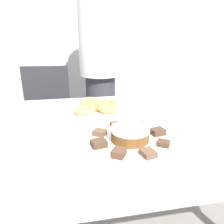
{
  "coord_description": "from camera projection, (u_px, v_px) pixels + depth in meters",
  "views": [
    {
      "loc": [
        -0.19,
        -0.95,
        1.14
      ],
      "look_at": [
        -0.01,
        0.03,
        0.79
      ],
      "focal_mm": 35.0,
      "sensor_mm": 36.0,
      "label": 1
    }
  ],
  "objects": [
    {
      "name": "donut_0",
      "position": [
        99.0,
        106.0,
        1.25
      ],
      "size": [
        0.12,
        0.12,
        0.03
      ],
      "color": "#C68447",
      "rests_on": "plate_donuts"
    },
    {
      "name": "lamington_1",
      "position": [
        163.0,
        143.0,
        0.83
      ],
      "size": [
        0.06,
        0.06,
        0.02
      ],
      "rotation": [
        0.0,
        0.0,
        5.73
      ],
      "color": "#513828",
      "rests_on": "plate_cake"
    },
    {
      "name": "lamington_6",
      "position": [
        99.0,
        143.0,
        0.83
      ],
      "size": [
        0.07,
        0.06,
        0.03
      ],
      "rotation": [
        0.0,
        0.0,
        9.66
      ],
      "color": "#513828",
      "rests_on": "plate_cake"
    },
    {
      "name": "frosted_cake",
      "position": [
        130.0,
        134.0,
        0.87
      ],
      "size": [
        0.16,
        0.16,
        0.05
      ],
      "color": "brown",
      "rests_on": "plate_cake"
    },
    {
      "name": "lamington_4",
      "position": [
        116.0,
        125.0,
        0.99
      ],
      "size": [
        0.06,
        0.07,
        0.02
      ],
      "rotation": [
        0.0,
        0.0,
        8.08
      ],
      "color": "brown",
      "rests_on": "plate_cake"
    },
    {
      "name": "table",
      "position": [
        115.0,
        140.0,
        1.07
      ],
      "size": [
        1.62,
        1.04,
        0.73
      ],
      "color": "silver",
      "rests_on": "ground_plane"
    },
    {
      "name": "lamington_2",
      "position": [
        158.0,
        132.0,
        0.93
      ],
      "size": [
        0.07,
        0.06,
        0.02
      ],
      "rotation": [
        0.0,
        0.0,
        6.51
      ],
      "color": "#513828",
      "rests_on": "plate_cake"
    },
    {
      "name": "lamington_0",
      "position": [
        148.0,
        153.0,
        0.76
      ],
      "size": [
        0.06,
        0.06,
        0.02
      ],
      "rotation": [
        0.0,
        0.0,
        4.94
      ],
      "color": "brown",
      "rests_on": "plate_cake"
    },
    {
      "name": "wall_back",
      "position": [
        85.0,
        19.0,
        2.36
      ],
      "size": [
        8.0,
        0.05,
        2.6
      ],
      "color": "#B2B7BC",
      "rests_on": "ground_plane"
    },
    {
      "name": "lamington_7",
      "position": [
        119.0,
        153.0,
        0.76
      ],
      "size": [
        0.06,
        0.07,
        0.03
      ],
      "rotation": [
        0.0,
        0.0,
        10.44
      ],
      "color": "brown",
      "rests_on": "plate_cake"
    },
    {
      "name": "office_chair_left",
      "position": [
        46.0,
        123.0,
        1.88
      ],
      "size": [
        0.48,
        0.48,
        0.89
      ],
      "rotation": [
        0.0,
        0.0,
        -0.1
      ],
      "color": "black",
      "rests_on": "ground_plane"
    },
    {
      "name": "plate_donuts",
      "position": [
        99.0,
        110.0,
        1.26
      ],
      "size": [
        0.34,
        0.34,
        0.01
      ],
      "color": "white",
      "rests_on": "table"
    },
    {
      "name": "donut_2",
      "position": [
        84.0,
        110.0,
        1.19
      ],
      "size": [
        0.12,
        0.12,
        0.03
      ],
      "color": "#E5AD66",
      "rests_on": "plate_donuts"
    },
    {
      "name": "donut_3",
      "position": [
        109.0,
        108.0,
        1.21
      ],
      "size": [
        0.12,
        0.12,
        0.04
      ],
      "color": "tan",
      "rests_on": "plate_donuts"
    },
    {
      "name": "person_standing",
      "position": [
        100.0,
        68.0,
        1.89
      ],
      "size": [
        0.35,
        0.35,
        1.65
      ],
      "color": "#383842",
      "rests_on": "ground_plane"
    },
    {
      "name": "donut_1",
      "position": [
        91.0,
        102.0,
        1.31
      ],
      "size": [
        0.13,
        0.13,
        0.04
      ],
      "color": "tan",
      "rests_on": "plate_donuts"
    },
    {
      "name": "plate_cake",
      "position": [
        130.0,
        141.0,
        0.88
      ],
      "size": [
        0.38,
        0.38,
        0.01
      ],
      "color": "white",
      "rests_on": "table"
    },
    {
      "name": "lamington_5",
      "position": [
        100.0,
        132.0,
        0.92
      ],
      "size": [
        0.07,
        0.06,
        0.02
      ],
      "rotation": [
        0.0,
        0.0,
        8.87
      ],
      "color": "brown",
      "rests_on": "plate_cake"
    },
    {
      "name": "lamington_3",
      "position": [
        138.0,
        125.0,
        1.0
      ],
      "size": [
        0.06,
        0.06,
        0.03
      ],
      "rotation": [
        0.0,
        0.0,
        7.3
      ],
      "color": "brown",
      "rests_on": "plate_cake"
    },
    {
      "name": "donut_4",
      "position": [
        109.0,
        103.0,
        1.3
      ],
      "size": [
        0.11,
        0.11,
        0.03
      ],
      "color": "#D18E4C",
      "rests_on": "plate_donuts"
    }
  ]
}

